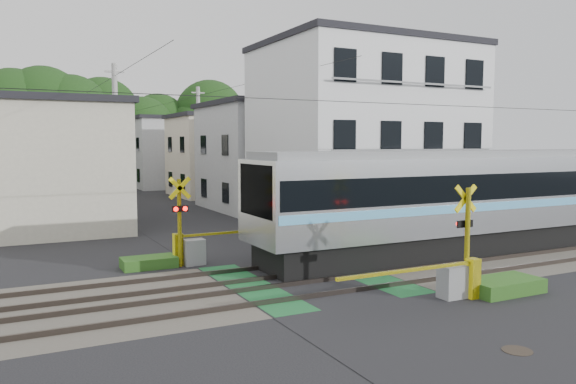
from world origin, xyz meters
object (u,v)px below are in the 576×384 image
crossing_signal_far (191,245)px  pedestrian (133,185)px  apartment_block (363,134)px  manhole_cover (517,351)px  crossing_signal_near (456,273)px

crossing_signal_far → pedestrian: (3.72, 28.32, 0.05)m
apartment_block → pedestrian: size_ratio=6.68×
manhole_cover → crossing_signal_far: bearing=107.9°
crossing_signal_far → apartment_block: 13.14m
crossing_signal_near → manhole_cover: size_ratio=7.78×
crossing_signal_near → apartment_block: (5.91, 13.15, 3.94)m
crossing_signal_near → manhole_cover: 3.96m
crossing_signal_near → manhole_cover: (-1.67, -3.51, -0.70)m
crossing_signal_near → pedestrian: (-1.46, 35.63, 0.05)m
crossing_signal_near → manhole_cover: bearing=-115.5°
crossing_signal_near → crossing_signal_far: 8.95m
manhole_cover → apartment_block: bearing=65.5°
pedestrian → crossing_signal_near: bearing=116.2°
crossing_signal_far → pedestrian: bearing=82.5°
crossing_signal_near → crossing_signal_far: (-5.17, 7.31, 0.00)m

